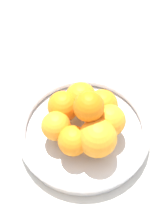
% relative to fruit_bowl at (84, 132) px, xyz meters
% --- Properties ---
extents(ground_plane, '(4.00, 4.00, 0.00)m').
position_rel_fruit_bowl_xyz_m(ground_plane, '(0.00, 0.00, -0.02)').
color(ground_plane, beige).
extents(fruit_bowl, '(0.30, 0.30, 0.04)m').
position_rel_fruit_bowl_xyz_m(fruit_bowl, '(0.00, 0.00, 0.00)').
color(fruit_bowl, silver).
rests_on(fruit_bowl, ground_plane).
extents(orange_pile, '(0.19, 0.18, 0.12)m').
position_rel_fruit_bowl_xyz_m(orange_pile, '(0.00, 0.00, 0.06)').
color(orange_pile, orange).
rests_on(orange_pile, fruit_bowl).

